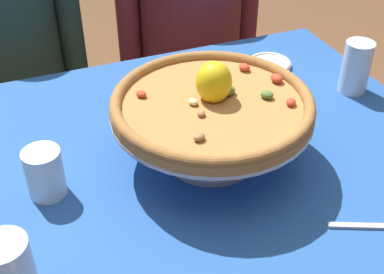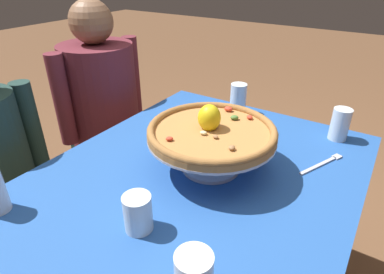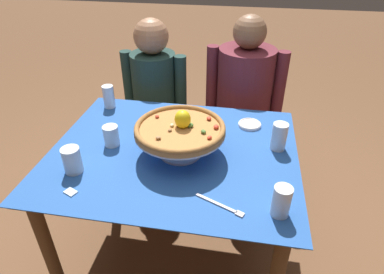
{
  "view_description": "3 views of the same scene",
  "coord_description": "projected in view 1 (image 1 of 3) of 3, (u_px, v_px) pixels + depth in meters",
  "views": [
    {
      "loc": [
        -0.32,
        -0.81,
        1.43
      ],
      "look_at": [
        0.0,
        0.0,
        0.78
      ],
      "focal_mm": 47.82,
      "sensor_mm": 36.0,
      "label": 1
    },
    {
      "loc": [
        -0.76,
        -0.46,
        1.35
      ],
      "look_at": [
        0.02,
        0.05,
        0.84
      ],
      "focal_mm": 30.08,
      "sensor_mm": 36.0,
      "label": 2
    },
    {
      "loc": [
        0.31,
        -1.27,
        1.65
      ],
      "look_at": [
        0.08,
        0.06,
        0.78
      ],
      "focal_mm": 30.99,
      "sensor_mm": 36.0,
      "label": 3
    }
  ],
  "objects": [
    {
      "name": "diner_left",
      "position": [
        21.0,
        86.0,
        1.72
      ],
      "size": [
        0.46,
        0.34,
        1.16
      ],
      "color": "gray",
      "rests_on": "ground"
    },
    {
      "name": "water_glass_side_left",
      "position": [
        46.0,
        177.0,
        1.0
      ],
      "size": [
        0.08,
        0.08,
        0.1
      ],
      "color": "silver",
      "rests_on": "dining_table"
    },
    {
      "name": "pizza_stand",
      "position": [
        211.0,
        124.0,
        1.07
      ],
      "size": [
        0.42,
        0.42,
        0.12
      ],
      "color": "#B7B7C1",
      "rests_on": "dining_table"
    },
    {
      "name": "pizza",
      "position": [
        212.0,
        102.0,
        1.03
      ],
      "size": [
        0.42,
        0.42,
        0.1
      ],
      "color": "#AD753D",
      "rests_on": "pizza_stand"
    },
    {
      "name": "diner_right",
      "position": [
        190.0,
        41.0,
        1.89
      ],
      "size": [
        0.52,
        0.4,
        1.2
      ],
      "color": "#1E3833",
      "rests_on": "ground"
    },
    {
      "name": "side_plate",
      "position": [
        269.0,
        64.0,
        1.44
      ],
      "size": [
        0.12,
        0.12,
        0.02
      ],
      "color": "white",
      "rests_on": "dining_table"
    },
    {
      "name": "water_glass_side_right",
      "position": [
        355.0,
        70.0,
        1.31
      ],
      "size": [
        0.07,
        0.07,
        0.14
      ],
      "color": "silver",
      "rests_on": "dining_table"
    },
    {
      "name": "water_glass_front_left",
      "position": [
        10.0,
        273.0,
        0.8
      ],
      "size": [
        0.08,
        0.08,
        0.12
      ],
      "color": "silver",
      "rests_on": "dining_table"
    },
    {
      "name": "dining_table",
      "position": [
        192.0,
        192.0,
        1.18
      ],
      "size": [
        1.18,
        0.97,
        0.73
      ],
      "color": "brown",
      "rests_on": "ground"
    }
  ]
}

